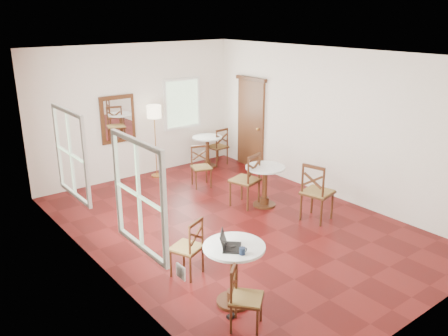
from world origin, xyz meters
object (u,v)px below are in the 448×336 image
Objects in this scene: power_adapter at (231,316)px; cafe_table_mid at (265,182)px; chair_back_a at (218,146)px; chair_near_b at (245,298)px; mouse at (233,247)px; chair_back_b at (201,167)px; chair_mid_b at (317,192)px; cafe_table_back at (207,148)px; water_glass at (225,246)px; laptop at (228,244)px; cafe_table_near at (234,268)px; floor_lamp at (154,116)px; navy_mug at (243,251)px; chair_near_a at (188,248)px; chair_mid_a at (246,180)px.

cafe_table_mid is at bearing 40.84° from power_adapter.
chair_near_b is at bearing 51.46° from chair_back_a.
mouse is at bearing -139.57° from cafe_table_mid.
chair_mid_b is at bearing -58.03° from chair_back_b.
chair_back_a reaches higher than mouse.
chair_back_a reaches higher than cafe_table_back.
water_glass is 0.90m from power_adapter.
chair_mid_b is at bearing 76.98° from chair_back_a.
water_glass reaches higher than chair_near_b.
laptop reaches higher than chair_back_b.
cafe_table_near is 5.72m from cafe_table_back.
navy_mug is at bearing -109.04° from floor_lamp.
chair_near_a reaches higher than mouse.
power_adapter is (-0.01, 0.24, -0.39)m from chair_near_b.
floor_lamp is 18.60× the size of water_glass.
power_adapter is (-0.17, -0.18, -0.84)m from mouse.
chair_mid_b reaches higher than power_adapter.
chair_near_a is 8.36× the size of power_adapter.
cafe_table_mid is 0.75× the size of chair_mid_a.
chair_back_b is at bearing 12.29° from laptop.
water_glass reaches higher than mouse.
chair_near_b is 4.92m from chair_back_b.
laptop is (-2.29, -3.83, 0.45)m from chair_back_b.
floor_lamp is (1.82, 4.04, 0.97)m from chair_near_a.
water_glass is (-0.16, -0.00, 0.37)m from cafe_table_near.
chair_mid_b is at bearing -26.34° from laptop.
floor_lamp is (-0.50, 2.60, 0.88)m from chair_mid_a.
laptop is 0.91m from power_adapter.
laptop is 0.23m from navy_mug.
chair_mid_a reaches higher than water_glass.
water_glass reaches higher than cafe_table_near.
laptop reaches higher than mouse.
chair_near_b reaches higher than cafe_table_mid.
water_glass is at bearing 49.41° from chair_back_a.
cafe_table_near is 0.39m from laptop.
laptop is at bearing 134.51° from mouse.
chair_mid_a is 0.64× the size of floor_lamp.
chair_back_a is 0.56× the size of floor_lamp.
chair_mid_a is at bearing -108.96° from cafe_table_back.
floor_lamp reaches higher than chair_back_a.
cafe_table_mid is at bearing -101.78° from cafe_table_back.
cafe_table_back is at bearing 56.12° from water_glass.
cafe_table_back is at bearing 57.41° from cafe_table_near.
chair_mid_b reaches higher than cafe_table_back.
cafe_table_back is 8.53× the size of water_glass.
chair_mid_a reaches higher than laptop.
chair_near_a is 0.81× the size of chair_mid_b.
chair_mid_b is (2.90, 0.14, 0.11)m from chair_near_a.
navy_mug is (-0.06, -0.23, 0.37)m from cafe_table_near.
chair_near_b is 5.88m from floor_lamp.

